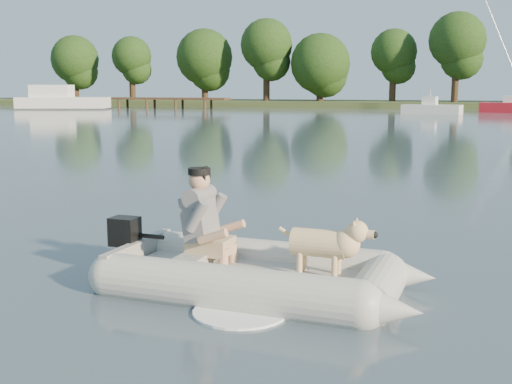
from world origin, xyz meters
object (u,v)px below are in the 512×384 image
(dock, at_px, (141,103))
(cabin_cruiser, at_px, (63,97))
(dinghy, at_px, (259,237))
(motorboat, at_px, (432,102))
(man, at_px, (202,214))
(dog, at_px, (319,248))

(dock, bearing_deg, cabin_cruiser, -136.18)
(dock, xyz_separation_m, cabin_cruiser, (-5.44, -5.22, 0.61))
(dinghy, height_order, motorboat, motorboat)
(dinghy, distance_m, cabin_cruiser, 56.67)
(man, height_order, motorboat, motorboat)
(cabin_cruiser, relative_size, motorboat, 1.86)
(cabin_cruiser, bearing_deg, dinghy, -69.67)
(dock, bearing_deg, motorboat, -11.56)
(dock, relative_size, man, 16.72)
(dock, xyz_separation_m, dog, (27.43, -51.84, -0.00))
(dinghy, height_order, dog, dinghy)
(dock, distance_m, man, 57.93)
(dog, xyz_separation_m, cabin_cruiser, (-32.87, 46.61, 0.62))
(dog, bearing_deg, dinghy, -175.43)
(dock, relative_size, dinghy, 3.97)
(man, distance_m, dog, 1.37)
(man, relative_size, motorboat, 0.23)
(dock, distance_m, dog, 58.65)
(motorboat, bearing_deg, dock, -179.04)
(dinghy, bearing_deg, motorboat, 93.40)
(cabin_cruiser, bearing_deg, man, -70.18)
(dog, bearing_deg, cabin_cruiser, 129.87)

